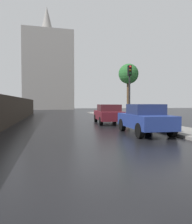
# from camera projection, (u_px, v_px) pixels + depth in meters

# --- Properties ---
(ground) EXTENTS (120.00, 120.00, 0.00)m
(ground) POSITION_uv_depth(u_px,v_px,m) (120.00, 168.00, 5.32)
(ground) COLOR black
(car_blue_near_kerb) EXTENTS (1.79, 3.98, 1.48)m
(car_blue_near_kerb) POSITION_uv_depth(u_px,v_px,m) (145.00, 119.00, 11.24)
(car_blue_near_kerb) COLOR navy
(car_blue_near_kerb) RESTS_ON ground
(car_maroon_mid_road) EXTENTS (2.01, 4.47, 1.43)m
(car_maroon_mid_road) POSITION_uv_depth(u_px,v_px,m) (108.00, 114.00, 17.01)
(car_maroon_mid_road) COLOR maroon
(car_maroon_mid_road) RESTS_ON ground
(traffic_light) EXTENTS (0.26, 0.39, 4.19)m
(traffic_light) POSITION_uv_depth(u_px,v_px,m) (130.00, 83.00, 16.84)
(traffic_light) COLOR black
(traffic_light) RESTS_ON sidewalk_strip
(street_tree_mid) EXTENTS (2.19, 2.19, 5.84)m
(street_tree_mid) POSITION_uv_depth(u_px,v_px,m) (129.00, 75.00, 24.86)
(street_tree_mid) COLOR #4C3823
(street_tree_mid) RESTS_ON ground
(distant_tower) EXTENTS (12.36, 10.37, 24.94)m
(distant_tower) POSITION_uv_depth(u_px,v_px,m) (47.00, 70.00, 55.42)
(distant_tower) COLOR #9E9993
(distant_tower) RESTS_ON ground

